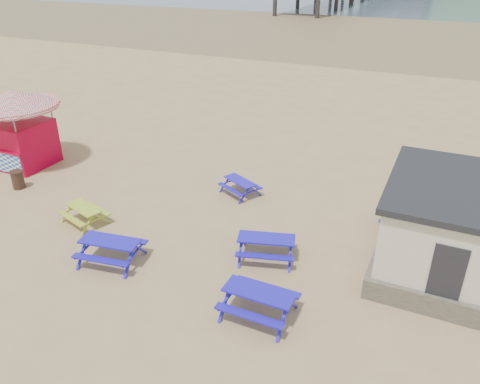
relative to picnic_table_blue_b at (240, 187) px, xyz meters
The scene contains 10 objects.
ground 3.16m from the picnic_table_blue_b, 98.88° to the right, with size 400.00×400.00×0.00m, color tan.
wet_sand 51.90m from the picnic_table_blue_b, 90.53° to the left, with size 400.00×400.00×0.00m, color brown.
picnic_table_blue_b is the anchor object (origin of this frame).
picnic_table_blue_c 6.86m from the picnic_table_blue_b, ahead, with size 1.77×1.47×0.70m.
picnic_table_blue_d 6.71m from the picnic_table_blue_b, 106.32° to the right, with size 2.27×1.94×0.85m.
picnic_table_blue_e 7.76m from the picnic_table_blue_b, 61.19° to the right, with size 2.08×1.68×0.87m.
picnic_table_blue_f 4.93m from the picnic_table_blue_b, 54.65° to the right, with size 2.33×2.07×0.82m.
picnic_table_yellow 6.58m from the picnic_table_blue_b, 133.24° to the right, with size 1.98×1.77×0.70m.
ice_cream_kiosk 11.41m from the picnic_table_blue_b, behind, with size 4.26×4.26×3.80m.
litter_bin 10.03m from the picnic_table_blue_b, 158.60° to the right, with size 0.57×0.57×0.83m.
Camera 1 is at (8.19, -13.56, 9.50)m, focal length 35.00 mm.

